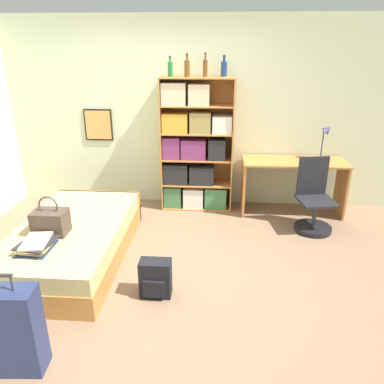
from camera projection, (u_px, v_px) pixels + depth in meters
ground_plane at (144, 260)px, 4.13m from camera, size 14.00×14.00×0.00m
wall_back at (163, 114)px, 5.27m from camera, size 10.00×0.09×2.60m
bed at (73, 241)px, 4.12m from camera, size 1.10×2.00×0.42m
handbag at (51, 222)px, 3.79m from camera, size 0.33×0.24×0.41m
book_stack_on_bed at (37, 245)px, 3.51m from camera, size 0.34×0.39×0.10m
bookcase at (193, 150)px, 5.18m from camera, size 0.98×0.36×1.83m
bottle_green at (170, 69)px, 4.78m from camera, size 0.06×0.06×0.26m
bottle_brown at (187, 68)px, 4.75m from camera, size 0.07×0.07×0.29m
bottle_clear at (205, 68)px, 4.78m from camera, size 0.06×0.06×0.29m
bottle_blue at (224, 68)px, 4.81m from camera, size 0.08×0.08×0.26m
desk at (293, 176)px, 5.13m from camera, size 1.38×0.55×0.76m
desk_lamp at (326, 135)px, 4.99m from camera, size 0.20×0.15×0.49m
desk_chair at (313, 208)px, 4.74m from camera, size 0.49×0.49×0.92m
backpack at (156, 279)px, 3.50m from camera, size 0.29×0.20×0.37m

